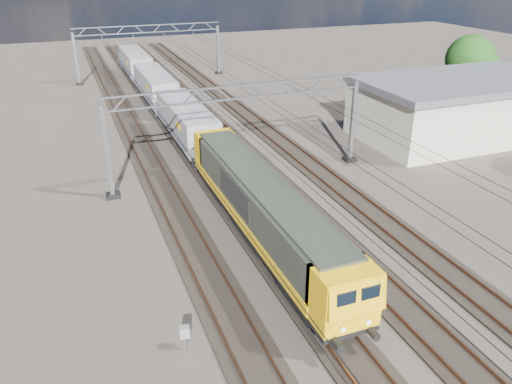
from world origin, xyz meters
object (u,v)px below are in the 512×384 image
object	(u,v)px
locomotive	(262,207)
hopper_wagon_lead	(187,121)
hopper_wagon_third	(135,62)
catenary_gantry_far	(150,50)
trackside_cabinet	(185,333)
catenary_gantry_mid	(240,129)
tree_far	(473,61)
industrial_shed	(459,107)
hopper_wagon_mid	(155,86)

from	to	relation	value
locomotive	hopper_wagon_lead	xyz separation A→B (m)	(-0.00, 17.70, -0.09)
hopper_wagon_third	catenary_gantry_far	bearing A→B (deg)	-21.74
locomotive	hopper_wagon_third	xyz separation A→B (m)	(-0.00, 46.10, -0.09)
trackside_cabinet	catenary_gantry_mid	bearing A→B (deg)	71.70
catenary_gantry_far	trackside_cabinet	world-z (taller)	catenary_gantry_far
catenary_gantry_mid	tree_far	xyz separation A→B (m)	(30.32, 9.79, 1.03)
hopper_wagon_lead	tree_far	distance (m)	32.46
hopper_wagon_third	industrial_shed	bearing A→B (deg)	-55.41
catenary_gantry_far	tree_far	bearing A→B (deg)	-40.85
trackside_cabinet	hopper_wagon_mid	bearing A→B (deg)	89.43
catenary_gantry_far	hopper_wagon_third	bearing A→B (deg)	158.26
industrial_shed	hopper_wagon_third	bearing A→B (deg)	124.59
hopper_wagon_mid	hopper_wagon_third	world-z (taller)	same
hopper_wagon_third	industrial_shed	xyz separation A→B (m)	(24.00, -34.80, 0.49)
catenary_gantry_far	industrial_shed	world-z (taller)	catenary_gantry_far
hopper_wagon_mid	hopper_wagon_third	bearing A→B (deg)	90.00
catenary_gantry_mid	hopper_wagon_lead	bearing A→B (deg)	103.40
catenary_gantry_far	hopper_wagon_third	distance (m)	2.73
catenary_gantry_far	hopper_wagon_mid	bearing A→B (deg)	-98.49
tree_far	locomotive	bearing A→B (deg)	-149.43
tree_far	hopper_wagon_third	bearing A→B (deg)	140.11
hopper_wagon_third	industrial_shed	distance (m)	42.27
tree_far	catenary_gantry_mid	bearing A→B (deg)	-162.11
industrial_shed	trackside_cabinet	bearing A→B (deg)	-148.74
hopper_wagon_third	industrial_shed	world-z (taller)	industrial_shed
locomotive	trackside_cabinet	bearing A→B (deg)	-131.77
hopper_wagon_mid	trackside_cabinet	bearing A→B (deg)	-99.28
hopper_wagon_lead	tree_far	xyz separation A→B (m)	(32.32, 1.39, 2.71)
catenary_gantry_mid	hopper_wagon_mid	bearing A→B (deg)	95.06
locomotive	hopper_wagon_mid	world-z (taller)	locomotive
hopper_wagon_third	tree_far	xyz separation A→B (m)	(32.32, -27.01, 2.71)
catenary_gantry_mid	hopper_wagon_lead	xyz separation A→B (m)	(-2.00, 8.40, -1.67)
hopper_wagon_mid	tree_far	size ratio (longest dim) A/B	1.68
catenary_gantry_far	trackside_cabinet	bearing A→B (deg)	-99.08
catenary_gantry_far	hopper_wagon_lead	bearing A→B (deg)	-94.14
catenary_gantry_mid	hopper_wagon_lead	distance (m)	8.79
locomotive	trackside_cabinet	size ratio (longest dim) A/B	16.90
locomotive	tree_far	world-z (taller)	tree_far
industrial_shed	locomotive	bearing A→B (deg)	-154.79
locomotive	hopper_wagon_lead	bearing A→B (deg)	90.00
hopper_wagon_third	hopper_wagon_lead	bearing A→B (deg)	-90.00
trackside_cabinet	tree_far	bearing A→B (deg)	42.84
catenary_gantry_far	hopper_wagon_mid	size ratio (longest dim) A/B	1.53
catenary_gantry_mid	hopper_wagon_mid	world-z (taller)	catenary_gantry_mid
hopper_wagon_mid	hopper_wagon_third	xyz separation A→B (m)	(0.00, 14.20, 0.00)
hopper_wagon_lead	tree_far	bearing A→B (deg)	2.46
hopper_wagon_third	trackside_cabinet	world-z (taller)	hopper_wagon_third
catenary_gantry_mid	tree_far	bearing A→B (deg)	17.89
locomotive	hopper_wagon_mid	bearing A→B (deg)	90.00
catenary_gantry_mid	catenary_gantry_far	size ratio (longest dim) A/B	1.00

